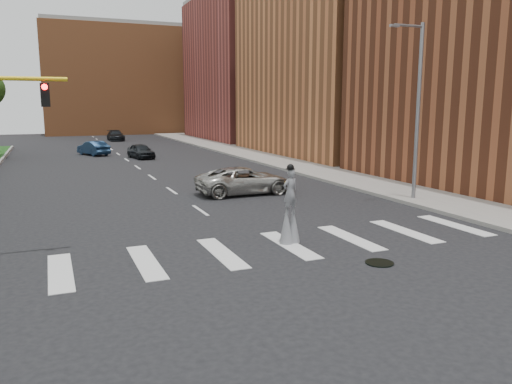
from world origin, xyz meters
The scene contains 12 objects.
ground_plane centered at (0.00, 0.00, 0.00)m, with size 160.00×160.00×0.00m, color black.
sidewalk_right centered at (12.50, 25.00, 0.09)m, with size 5.00×90.00×0.18m, color gray.
manhole centered at (3.00, -2.00, 0.02)m, with size 0.90×0.90×0.04m, color black.
building_mid centered at (22.00, 30.00, 12.00)m, with size 16.00×22.00×24.00m, color #B9693A.
building_far centered at (22.00, 54.00, 10.00)m, with size 16.00×22.00×20.00m, color brown.
building_backdrop centered at (6.00, 78.00, 9.00)m, with size 26.00×14.00×18.00m, color #B9693A.
streetlight centered at (10.90, 6.00, 4.90)m, with size 2.05×0.20×9.00m.
stilt_performer centered at (1.42, 1.25, 1.13)m, with size 0.83×0.60×2.91m.
suv_crossing centered at (3.60, 11.40, 0.77)m, with size 2.54×5.51×1.53m, color #ACA9A2.
car_near centered at (1.45, 32.79, 0.69)m, with size 1.63×4.04×1.38m, color black.
car_mid centered at (-2.42, 37.62, 0.71)m, with size 1.50×4.30×1.42m, color #152C4A.
car_far centered at (2.24, 57.93, 0.72)m, with size 2.01×4.94×1.43m, color black.
Camera 1 is at (-6.49, -14.58, 5.00)m, focal length 35.00 mm.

